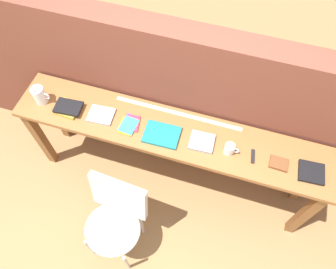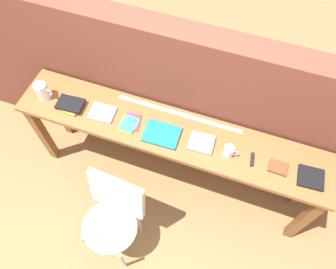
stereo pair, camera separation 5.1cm
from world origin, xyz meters
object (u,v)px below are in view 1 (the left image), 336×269
at_px(multitool_folded, 253,156).
at_px(book_repair_rightmost, 311,172).
at_px(pitcher_white, 40,95).
at_px(book_stack_leftmost, 68,108).
at_px(magazine_cycling, 101,115).
at_px(book_open_centre, 162,135).
at_px(pamphlet_pile_colourful, 129,124).
at_px(mug, 230,149).
at_px(chair_white_moulded, 115,218).
at_px(leather_journal_brown, 279,163).

bearing_deg(multitool_folded, book_repair_rightmost, -0.82).
relative_size(pitcher_white, book_stack_leftmost, 0.84).
bearing_deg(pitcher_white, magazine_cycling, 0.93).
relative_size(book_stack_leftmost, book_repair_rightmost, 1.22).
relative_size(book_stack_leftmost, book_open_centre, 0.81).
xyz_separation_m(pamphlet_pile_colourful, multitool_folded, (0.96, 0.01, 0.00)).
xyz_separation_m(pitcher_white, pamphlet_pile_colourful, (0.75, -0.01, -0.07)).
xyz_separation_m(pitcher_white, mug, (1.53, -0.01, -0.03)).
xyz_separation_m(chair_white_moulded, book_stack_leftmost, (-0.59, 0.62, 0.38)).
xyz_separation_m(magazine_cycling, book_repair_rightmost, (1.61, -0.01, 0.00)).
xyz_separation_m(book_stack_leftmost, book_open_centre, (0.78, -0.01, -0.01)).
xyz_separation_m(mug, multitool_folded, (0.17, 0.01, -0.04)).
relative_size(pitcher_white, leather_journal_brown, 1.41).
xyz_separation_m(pitcher_white, book_repair_rightmost, (2.12, -0.01, -0.06)).
xyz_separation_m(pamphlet_pile_colourful, leather_journal_brown, (1.14, 0.00, 0.00)).
bearing_deg(leather_journal_brown, book_stack_leftmost, -177.99).
bearing_deg(magazine_cycling, chair_white_moulded, -67.54).
height_order(multitool_folded, book_repair_rightmost, book_repair_rightmost).
relative_size(pitcher_white, magazine_cycling, 0.93).
relative_size(chair_white_moulded, multitool_folded, 8.10).
distance_m(chair_white_moulded, multitool_folded, 1.14).
bearing_deg(chair_white_moulded, magazine_cycling, 116.68).
height_order(chair_white_moulded, book_repair_rightmost, book_repair_rightmost).
xyz_separation_m(multitool_folded, leather_journal_brown, (0.19, -0.00, 0.00)).
height_order(book_stack_leftmost, book_open_centre, book_stack_leftmost).
distance_m(pitcher_white, multitool_folded, 1.71).
relative_size(magazine_cycling, book_repair_rightmost, 1.11).
distance_m(book_stack_leftmost, mug, 1.29).
bearing_deg(book_stack_leftmost, pitcher_white, 176.77).
xyz_separation_m(book_open_centre, mug, (0.51, 0.01, 0.03)).
height_order(book_stack_leftmost, mug, mug).
relative_size(chair_white_moulded, pamphlet_pile_colourful, 4.61).
relative_size(chair_white_moulded, pitcher_white, 4.85).
distance_m(chair_white_moulded, leather_journal_brown, 1.29).
distance_m(chair_white_moulded, pitcher_white, 1.13).
bearing_deg(book_open_centre, leather_journal_brown, -0.69).
relative_size(book_stack_leftmost, multitool_folded, 1.98).
relative_size(leather_journal_brown, book_repair_rightmost, 0.73).
xyz_separation_m(magazine_cycling, pamphlet_pile_colourful, (0.24, -0.02, -0.00)).
height_order(chair_white_moulded, leather_journal_brown, leather_journal_brown).
bearing_deg(leather_journal_brown, book_open_centre, -177.12).
bearing_deg(mug, book_stack_leftmost, -179.86).
relative_size(chair_white_moulded, book_open_centre, 3.31).
bearing_deg(pamphlet_pile_colourful, book_stack_leftmost, -179.23).
distance_m(magazine_cycling, multitool_folded, 1.20).
bearing_deg(multitool_folded, magazine_cycling, 179.63).
bearing_deg(book_stack_leftmost, multitool_folded, 0.55).
bearing_deg(pamphlet_pile_colourful, book_repair_rightmost, 0.06).
bearing_deg(book_repair_rightmost, book_stack_leftmost, 176.55).
xyz_separation_m(pamphlet_pile_colourful, book_open_centre, (0.27, -0.02, 0.00)).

